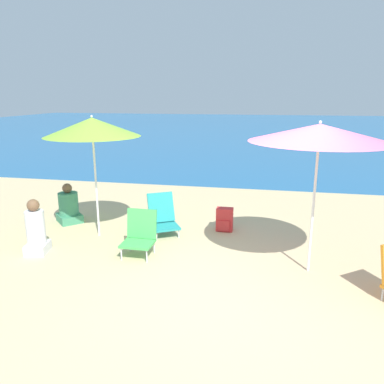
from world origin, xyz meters
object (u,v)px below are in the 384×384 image
(beach_chair_green, at_px, (140,233))
(person_seated_far, at_px, (69,207))
(beach_umbrella_pink, at_px, (320,133))
(backpack_red, at_px, (225,220))
(beach_umbrella_lime, at_px, (92,127))
(beach_chair_teal, at_px, (163,216))
(person_seated_near, at_px, (36,231))

(beach_chair_green, relative_size, person_seated_far, 0.90)
(beach_umbrella_pink, bearing_deg, backpack_red, 134.45)
(beach_umbrella_lime, bearing_deg, backpack_red, 17.69)
(beach_umbrella_pink, relative_size, person_seated_far, 2.71)
(beach_chair_teal, relative_size, person_seated_far, 0.96)
(beach_umbrella_lime, height_order, person_seated_far, beach_umbrella_lime)
(beach_chair_green, xyz_separation_m, backpack_red, (1.20, 1.33, -0.13))
(person_seated_near, bearing_deg, backpack_red, 17.47)
(beach_umbrella_pink, relative_size, person_seated_near, 2.40)
(beach_umbrella_pink, height_order, person_seated_far, beach_umbrella_pink)
(beach_chair_teal, distance_m, backpack_red, 1.16)
(beach_umbrella_lime, height_order, beach_umbrella_pink, same)
(beach_umbrella_lime, height_order, beach_chair_green, beach_umbrella_lime)
(beach_umbrella_lime, xyz_separation_m, beach_chair_teal, (1.11, 0.34, -1.62))
(person_seated_far, bearing_deg, beach_chair_teal, -52.22)
(beach_umbrella_pink, bearing_deg, beach_chair_teal, 156.99)
(beach_chair_teal, distance_m, person_seated_far, 2.03)
(beach_umbrella_pink, bearing_deg, beach_umbrella_lime, 168.80)
(person_seated_far, bearing_deg, beach_umbrella_pink, -61.40)
(backpack_red, bearing_deg, beach_chair_teal, -161.89)
(beach_umbrella_pink, xyz_separation_m, backpack_red, (-1.39, 1.41, -1.77))
(beach_chair_teal, height_order, backpack_red, beach_chair_teal)
(beach_umbrella_pink, distance_m, person_seated_far, 4.98)
(beach_chair_teal, bearing_deg, person_seated_far, 142.57)
(beach_umbrella_pink, distance_m, beach_chair_green, 3.06)
(beach_umbrella_pink, bearing_deg, beach_chair_green, 178.10)
(beach_umbrella_lime, distance_m, backpack_red, 2.89)
(person_seated_far, bearing_deg, beach_umbrella_lime, -78.19)
(beach_chair_green, height_order, backpack_red, beach_chair_green)
(beach_umbrella_lime, height_order, backpack_red, beach_umbrella_lime)
(beach_chair_teal, bearing_deg, backpack_red, -12.38)
(beach_chair_green, height_order, person_seated_far, person_seated_far)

